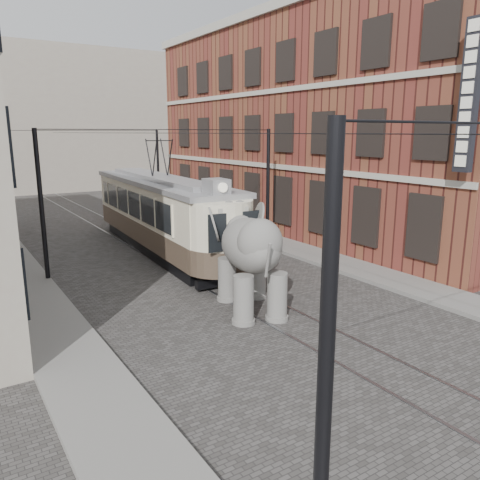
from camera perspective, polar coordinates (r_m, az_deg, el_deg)
ground at (r=17.18m, az=0.88°, el=-7.06°), size 120.00×120.00×0.00m
tram_rails at (r=17.18m, az=0.88°, el=-7.03°), size 1.54×80.00×0.02m
sidewalk_right at (r=20.92m, az=14.76°, el=-3.63°), size 2.00×60.00×0.15m
sidewalk_left at (r=14.85m, az=-20.95°, el=-10.93°), size 2.00×60.00×0.15m
brick_building at (r=30.03m, az=9.21°, el=12.95°), size 8.00×26.00×12.00m
distant_block at (r=54.22m, az=-23.75°, el=12.99°), size 28.00×10.00×14.00m
catenary at (r=20.62m, az=-7.27°, el=4.79°), size 11.00×30.20×6.00m
tram at (r=23.85m, az=-9.48°, el=5.19°), size 3.65×13.99×5.50m
elephant at (r=15.69m, az=1.31°, el=-2.42°), size 4.65×6.29×3.44m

